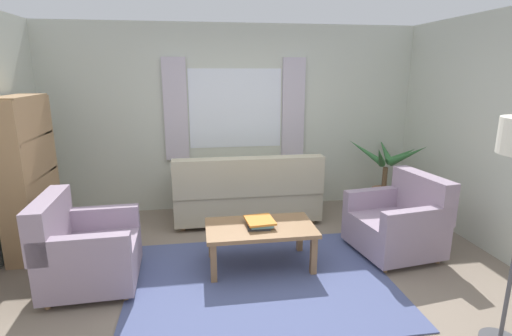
# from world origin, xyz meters

# --- Properties ---
(ground_plane) EXTENTS (6.24, 6.24, 0.00)m
(ground_plane) POSITION_xyz_m (0.00, 0.00, 0.00)
(ground_plane) COLOR gray
(wall_back) EXTENTS (5.32, 0.12, 2.60)m
(wall_back) POSITION_xyz_m (0.00, 2.26, 1.30)
(wall_back) COLOR beige
(wall_back) RESTS_ON ground_plane
(window_with_curtains) EXTENTS (1.98, 0.07, 1.40)m
(window_with_curtains) POSITION_xyz_m (0.00, 2.18, 1.45)
(window_with_curtains) COLOR white
(area_rug) EXTENTS (2.48, 1.92, 0.01)m
(area_rug) POSITION_xyz_m (0.00, 0.00, 0.01)
(area_rug) COLOR #4C5684
(area_rug) RESTS_ON ground_plane
(couch) EXTENTS (1.90, 0.82, 0.92)m
(couch) POSITION_xyz_m (0.08, 1.60, 0.37)
(couch) COLOR #BCB293
(couch) RESTS_ON ground_plane
(armchair_left) EXTENTS (0.85, 0.87, 0.88)m
(armchair_left) POSITION_xyz_m (-1.63, 0.20, 0.35)
(armchair_left) COLOR #998499
(armchair_left) RESTS_ON ground_plane
(armchair_right) EXTENTS (0.93, 0.95, 0.88)m
(armchair_right) POSITION_xyz_m (1.60, 0.39, 0.35)
(armchair_right) COLOR #998499
(armchair_right) RESTS_ON ground_plane
(coffee_table) EXTENTS (1.10, 0.64, 0.44)m
(coffee_table) POSITION_xyz_m (0.05, 0.32, 0.38)
(coffee_table) COLOR olive
(coffee_table) RESTS_ON ground_plane
(book_stack_on_table) EXTENTS (0.30, 0.35, 0.07)m
(book_stack_on_table) POSITION_xyz_m (0.04, 0.34, 0.48)
(book_stack_on_table) COLOR #2D2D33
(book_stack_on_table) RESTS_ON coffee_table
(potted_plant) EXTENTS (0.97, 1.16, 1.09)m
(potted_plant) POSITION_xyz_m (2.10, 1.72, 0.46)
(potted_plant) COLOR #9E6B4C
(potted_plant) RESTS_ON ground_plane
(bookshelf) EXTENTS (0.30, 0.94, 1.72)m
(bookshelf) POSITION_xyz_m (-2.35, 1.12, 0.88)
(bookshelf) COLOR #A87F56
(bookshelf) RESTS_ON ground_plane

